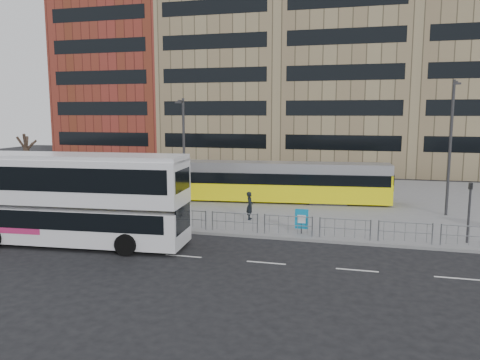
% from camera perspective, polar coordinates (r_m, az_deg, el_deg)
% --- Properties ---
extents(ground, '(120.00, 120.00, 0.00)m').
position_cam_1_polar(ground, '(25.67, 0.57, -6.99)').
color(ground, black).
rests_on(ground, ground).
extents(plaza, '(64.00, 24.00, 0.15)m').
position_cam_1_polar(plaza, '(37.14, 5.05, -2.14)').
color(plaza, gray).
rests_on(plaza, ground).
extents(kerb, '(64.00, 0.25, 0.17)m').
position_cam_1_polar(kerb, '(25.70, 0.60, -6.80)').
color(kerb, gray).
rests_on(kerb, ground).
extents(building_row, '(70.40, 18.40, 31.20)m').
position_cam_1_polar(building_row, '(58.80, 10.47, 14.13)').
color(building_row, maroon).
rests_on(building_row, ground).
extents(pedestrian_barrier, '(32.07, 0.07, 1.10)m').
position_cam_1_polar(pedestrian_barrier, '(25.52, 5.23, -4.85)').
color(pedestrian_barrier, gray).
rests_on(pedestrian_barrier, plaza).
extents(road_markings, '(62.00, 0.12, 0.01)m').
position_cam_1_polar(road_markings, '(21.72, 0.59, -9.84)').
color(road_markings, white).
rests_on(road_markings, ground).
extents(double_decker_bus, '(11.85, 3.63, 4.67)m').
position_cam_1_polar(double_decker_bus, '(25.27, -19.73, -1.86)').
color(double_decker_bus, white).
rests_on(double_decker_bus, ground).
extents(tram, '(25.02, 4.92, 2.94)m').
position_cam_1_polar(tram, '(35.43, -2.37, -0.08)').
color(tram, '#FFF40D').
rests_on(tram, plaza).
extents(ad_panel, '(0.73, 0.07, 1.36)m').
position_cam_1_polar(ad_panel, '(25.89, 7.52, -4.78)').
color(ad_panel, '#2D2D30').
rests_on(ad_panel, plaza).
extents(pedestrian, '(0.50, 0.68, 1.74)m').
position_cam_1_polar(pedestrian, '(29.01, 1.20, -3.15)').
color(pedestrian, black).
rests_on(pedestrian, plaza).
extents(traffic_light_west, '(0.20, 0.23, 3.10)m').
position_cam_1_polar(traffic_light_west, '(29.64, -13.39, -0.96)').
color(traffic_light_west, '#2D2D30').
rests_on(traffic_light_west, plaza).
extents(traffic_light_east, '(0.22, 0.24, 3.10)m').
position_cam_1_polar(traffic_light_east, '(26.31, 26.19, -2.73)').
color(traffic_light_east, '#2D2D30').
rests_on(traffic_light_east, plaza).
extents(lamp_post_west, '(0.45, 1.04, 7.57)m').
position_cam_1_polar(lamp_post_west, '(33.14, -6.90, 3.95)').
color(lamp_post_west, '#2D2D30').
rests_on(lamp_post_west, plaza).
extents(lamp_post_east, '(0.45, 1.04, 8.63)m').
position_cam_1_polar(lamp_post_east, '(32.53, 24.29, 4.16)').
color(lamp_post_east, '#2D2D30').
rests_on(lamp_post_east, plaza).
extents(bare_tree, '(4.07, 4.07, 6.97)m').
position_cam_1_polar(bare_tree, '(39.32, -24.73, 5.31)').
color(bare_tree, black).
rests_on(bare_tree, plaza).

